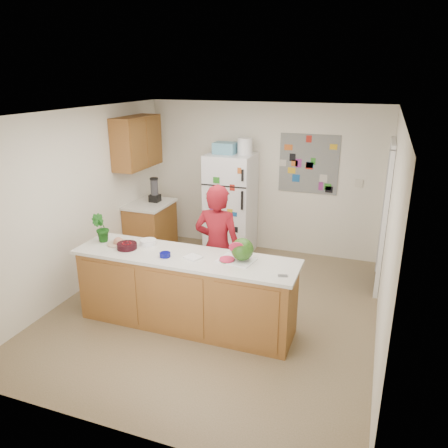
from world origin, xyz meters
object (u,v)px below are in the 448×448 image
(refrigerator, at_px, (231,205))
(watermelon, at_px, (242,249))
(person, at_px, (218,248))
(cherry_bowl, at_px, (127,246))

(refrigerator, height_order, watermelon, refrigerator)
(person, bearing_deg, watermelon, 133.66)
(person, height_order, cherry_bowl, person)
(refrigerator, xyz_separation_m, watermelon, (0.93, -2.30, 0.21))
(person, distance_m, watermelon, 0.71)
(refrigerator, distance_m, watermelon, 2.49)
(person, relative_size, cherry_bowl, 6.95)
(person, distance_m, cherry_bowl, 1.12)
(person, relative_size, watermelon, 6.50)
(refrigerator, distance_m, cherry_bowl, 2.48)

